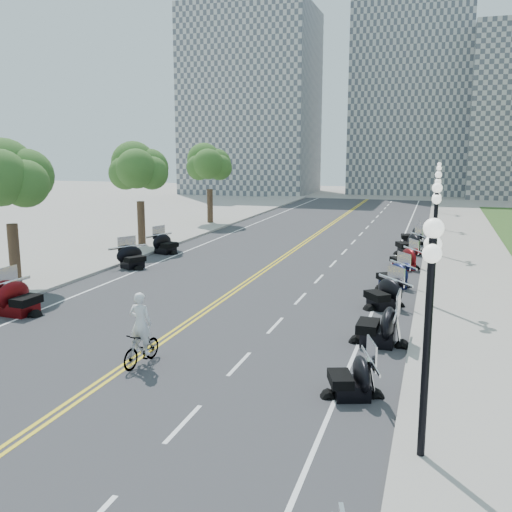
% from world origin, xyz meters
% --- Properties ---
extents(ground, '(160.00, 160.00, 0.00)m').
position_xyz_m(ground, '(0.00, 0.00, 0.00)').
color(ground, gray).
extents(road, '(16.00, 90.00, 0.01)m').
position_xyz_m(road, '(0.00, 10.00, 0.00)').
color(road, '#333335').
rests_on(road, ground).
extents(centerline_yellow_a, '(0.12, 90.00, 0.00)m').
position_xyz_m(centerline_yellow_a, '(-0.12, 10.00, 0.01)').
color(centerline_yellow_a, yellow).
rests_on(centerline_yellow_a, road).
extents(centerline_yellow_b, '(0.12, 90.00, 0.00)m').
position_xyz_m(centerline_yellow_b, '(0.12, 10.00, 0.01)').
color(centerline_yellow_b, yellow).
rests_on(centerline_yellow_b, road).
extents(edge_line_north, '(0.12, 90.00, 0.00)m').
position_xyz_m(edge_line_north, '(6.40, 10.00, 0.01)').
color(edge_line_north, white).
rests_on(edge_line_north, road).
extents(edge_line_south, '(0.12, 90.00, 0.00)m').
position_xyz_m(edge_line_south, '(-6.40, 10.00, 0.01)').
color(edge_line_south, white).
rests_on(edge_line_south, road).
extents(lane_dash_4, '(0.12, 2.00, 0.00)m').
position_xyz_m(lane_dash_4, '(3.20, -8.00, 0.01)').
color(lane_dash_4, white).
rests_on(lane_dash_4, road).
extents(lane_dash_5, '(0.12, 2.00, 0.00)m').
position_xyz_m(lane_dash_5, '(3.20, -4.00, 0.01)').
color(lane_dash_5, white).
rests_on(lane_dash_5, road).
extents(lane_dash_6, '(0.12, 2.00, 0.00)m').
position_xyz_m(lane_dash_6, '(3.20, 0.00, 0.01)').
color(lane_dash_6, white).
rests_on(lane_dash_6, road).
extents(lane_dash_7, '(0.12, 2.00, 0.00)m').
position_xyz_m(lane_dash_7, '(3.20, 4.00, 0.01)').
color(lane_dash_7, white).
rests_on(lane_dash_7, road).
extents(lane_dash_8, '(0.12, 2.00, 0.00)m').
position_xyz_m(lane_dash_8, '(3.20, 8.00, 0.01)').
color(lane_dash_8, white).
rests_on(lane_dash_8, road).
extents(lane_dash_9, '(0.12, 2.00, 0.00)m').
position_xyz_m(lane_dash_9, '(3.20, 12.00, 0.01)').
color(lane_dash_9, white).
rests_on(lane_dash_9, road).
extents(lane_dash_10, '(0.12, 2.00, 0.00)m').
position_xyz_m(lane_dash_10, '(3.20, 16.00, 0.01)').
color(lane_dash_10, white).
rests_on(lane_dash_10, road).
extents(lane_dash_11, '(0.12, 2.00, 0.00)m').
position_xyz_m(lane_dash_11, '(3.20, 20.00, 0.01)').
color(lane_dash_11, white).
rests_on(lane_dash_11, road).
extents(lane_dash_12, '(0.12, 2.00, 0.00)m').
position_xyz_m(lane_dash_12, '(3.20, 24.00, 0.01)').
color(lane_dash_12, white).
rests_on(lane_dash_12, road).
extents(lane_dash_13, '(0.12, 2.00, 0.00)m').
position_xyz_m(lane_dash_13, '(3.20, 28.00, 0.01)').
color(lane_dash_13, white).
rests_on(lane_dash_13, road).
extents(lane_dash_14, '(0.12, 2.00, 0.00)m').
position_xyz_m(lane_dash_14, '(3.20, 32.00, 0.01)').
color(lane_dash_14, white).
rests_on(lane_dash_14, road).
extents(lane_dash_15, '(0.12, 2.00, 0.00)m').
position_xyz_m(lane_dash_15, '(3.20, 36.00, 0.01)').
color(lane_dash_15, white).
rests_on(lane_dash_15, road).
extents(lane_dash_16, '(0.12, 2.00, 0.00)m').
position_xyz_m(lane_dash_16, '(3.20, 40.00, 0.01)').
color(lane_dash_16, white).
rests_on(lane_dash_16, road).
extents(lane_dash_17, '(0.12, 2.00, 0.00)m').
position_xyz_m(lane_dash_17, '(3.20, 44.00, 0.01)').
color(lane_dash_17, white).
rests_on(lane_dash_17, road).
extents(lane_dash_18, '(0.12, 2.00, 0.00)m').
position_xyz_m(lane_dash_18, '(3.20, 48.00, 0.01)').
color(lane_dash_18, white).
rests_on(lane_dash_18, road).
extents(lane_dash_19, '(0.12, 2.00, 0.00)m').
position_xyz_m(lane_dash_19, '(3.20, 52.00, 0.01)').
color(lane_dash_19, white).
rests_on(lane_dash_19, road).
extents(sidewalk_north, '(5.00, 90.00, 0.15)m').
position_xyz_m(sidewalk_north, '(10.50, 10.00, 0.07)').
color(sidewalk_north, '#9E9991').
rests_on(sidewalk_north, ground).
extents(sidewalk_south, '(5.00, 90.00, 0.15)m').
position_xyz_m(sidewalk_south, '(-10.50, 10.00, 0.07)').
color(sidewalk_south, '#9E9991').
rests_on(sidewalk_south, ground).
extents(distant_block_a, '(18.00, 14.00, 26.00)m').
position_xyz_m(distant_block_a, '(-18.00, 62.00, 13.00)').
color(distant_block_a, gray).
rests_on(distant_block_a, ground).
extents(distant_block_b, '(16.00, 12.00, 30.00)m').
position_xyz_m(distant_block_b, '(4.00, 68.00, 15.00)').
color(distant_block_b, gray).
rests_on(distant_block_b, ground).
extents(street_lamp_1, '(0.50, 1.20, 4.90)m').
position_xyz_m(street_lamp_1, '(8.60, -8.00, 2.60)').
color(street_lamp_1, black).
rests_on(street_lamp_1, sidewalk_north).
extents(street_lamp_2, '(0.50, 1.20, 4.90)m').
position_xyz_m(street_lamp_2, '(8.60, 4.00, 2.60)').
color(street_lamp_2, black).
rests_on(street_lamp_2, sidewalk_north).
extents(street_lamp_3, '(0.50, 1.20, 4.90)m').
position_xyz_m(street_lamp_3, '(8.60, 16.00, 2.60)').
color(street_lamp_3, black).
rests_on(street_lamp_3, sidewalk_north).
extents(street_lamp_4, '(0.50, 1.20, 4.90)m').
position_xyz_m(street_lamp_4, '(8.60, 28.00, 2.60)').
color(street_lamp_4, black).
rests_on(street_lamp_4, sidewalk_north).
extents(street_lamp_5, '(0.50, 1.20, 4.90)m').
position_xyz_m(street_lamp_5, '(8.60, 40.00, 2.60)').
color(street_lamp_5, black).
rests_on(street_lamp_5, sidewalk_north).
extents(tree_2, '(4.80, 4.80, 9.20)m').
position_xyz_m(tree_2, '(-10.00, 2.00, 4.75)').
color(tree_2, '#235619').
rests_on(tree_2, sidewalk_south).
extents(tree_3, '(4.80, 4.80, 9.20)m').
position_xyz_m(tree_3, '(-10.00, 14.00, 4.75)').
color(tree_3, '#235619').
rests_on(tree_3, sidewalk_south).
extents(tree_4, '(4.80, 4.80, 9.20)m').
position_xyz_m(tree_4, '(-10.00, 26.00, 4.75)').
color(tree_4, '#235619').
rests_on(tree_4, sidewalk_south).
extents(motorcycle_n_4, '(2.27, 2.27, 1.25)m').
position_xyz_m(motorcycle_n_4, '(6.75, -5.30, 0.62)').
color(motorcycle_n_4, black).
rests_on(motorcycle_n_4, road).
extents(motorcycle_n_5, '(2.17, 2.17, 1.49)m').
position_xyz_m(motorcycle_n_5, '(7.00, -0.93, 0.75)').
color(motorcycle_n_5, black).
rests_on(motorcycle_n_5, road).
extents(motorcycle_n_6, '(2.79, 2.79, 1.39)m').
position_xyz_m(motorcycle_n_6, '(6.76, 3.57, 0.69)').
color(motorcycle_n_6, black).
rests_on(motorcycle_n_6, road).
extents(motorcycle_n_7, '(2.67, 2.67, 1.34)m').
position_xyz_m(motorcycle_n_7, '(6.86, 7.19, 0.67)').
color(motorcycle_n_7, black).
rests_on(motorcycle_n_7, road).
extents(motorcycle_n_8, '(2.57, 2.57, 1.32)m').
position_xyz_m(motorcycle_n_8, '(7.09, 11.61, 0.66)').
color(motorcycle_n_8, '#590A0C').
rests_on(motorcycle_n_8, road).
extents(motorcycle_n_9, '(2.79, 2.79, 1.48)m').
position_xyz_m(motorcycle_n_9, '(7.11, 16.34, 0.74)').
color(motorcycle_n_9, black).
rests_on(motorcycle_n_9, road).
extents(motorcycle_n_10, '(2.14, 2.14, 1.33)m').
position_xyz_m(motorcycle_n_10, '(7.02, 20.24, 0.67)').
color(motorcycle_n_10, black).
rests_on(motorcycle_n_10, road).
extents(motorcycle_s_5, '(2.28, 2.28, 1.50)m').
position_xyz_m(motorcycle_s_5, '(-6.72, -1.68, 0.75)').
color(motorcycle_s_5, '#590A0C').
rests_on(motorcycle_s_5, road).
extents(motorcycle_s_7, '(2.69, 2.69, 1.37)m').
position_xyz_m(motorcycle_s_7, '(-7.02, 7.52, 0.68)').
color(motorcycle_s_7, black).
rests_on(motorcycle_s_7, road).
extents(motorcycle_s_8, '(2.44, 2.44, 1.38)m').
position_xyz_m(motorcycle_s_8, '(-7.29, 12.08, 0.69)').
color(motorcycle_s_8, black).
rests_on(motorcycle_s_8, road).
extents(bicycle, '(0.70, 1.81, 1.06)m').
position_xyz_m(bicycle, '(0.43, -4.95, 0.53)').
color(bicycle, '#A51414').
rests_on(bicycle, road).
extents(cyclist_rider, '(0.69, 0.46, 1.90)m').
position_xyz_m(cyclist_rider, '(0.43, -4.95, 2.01)').
color(cyclist_rider, white).
rests_on(cyclist_rider, bicycle).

